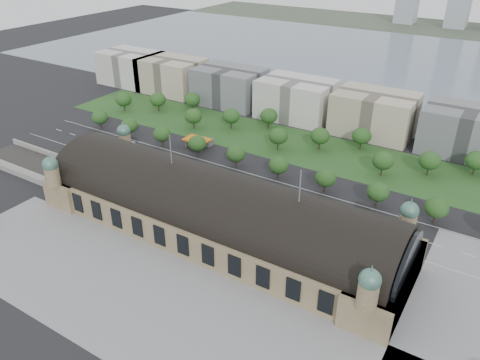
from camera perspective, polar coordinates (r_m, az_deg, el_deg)
The scene contains 52 objects.
ground at distance 187.24m, azimuth -3.02°, elevation -6.42°, with size 900.00×900.00×0.00m, color black.
station at distance 181.56m, azimuth -3.10°, elevation -3.76°, with size 150.00×48.40×44.30m.
track_cutting at distance 257.25m, azimuth -23.91°, elevation 1.46°, with size 70.00×24.00×3.10m.
plaza_south at distance 155.94m, azimuth -9.44°, elevation -15.34°, with size 190.00×48.00×0.12m, color gray.
road_slab at distance 223.55m, azimuth -1.70°, elevation -0.14°, with size 260.00×26.00×0.10m, color black.
grass_belt at distance 264.27m, azimuth 5.83°, elevation 4.43°, with size 300.00×45.00×0.10m, color #285020.
petrol_station at distance 259.93m, azimuth -4.63°, elevation 4.78°, with size 14.00×13.00×5.05m.
lake at distance 445.27m, azimuth 19.96°, elevation 12.91°, with size 700.00×320.00×0.08m, color slate.
far_shore at distance 638.28m, azimuth 24.53°, elevation 16.41°, with size 700.00×120.00×0.14m, color #44513D.
office_0 at distance 378.02m, azimuth -13.11°, elevation 13.20°, with size 45.00×32.00×24.00m, color silver.
office_1 at distance 351.75m, azimuth -8.29°, elevation 12.51°, with size 45.00×32.00×24.00m, color #C2B198.
office_2 at distance 322.91m, azimuth -1.29°, elevation 11.35°, with size 45.00×32.00×24.00m, color slate.
office_3 at distance 299.68m, azimuth 6.86°, elevation 9.79°, with size 45.00×32.00×24.00m, color silver.
office_4 at distance 283.45m, azimuth 16.05°, elevation 7.77°, with size 45.00×32.00×24.00m, color #C2B198.
office_5 at distance 275.47m, azimuth 25.96°, elevation 5.35°, with size 45.00×32.00×24.00m, color slate.
tree_row_0 at distance 292.36m, azimuth -16.73°, elevation 7.33°, with size 9.60×9.60×11.52m.
tree_row_1 at distance 275.66m, azimuth -13.32°, elevation 6.51°, with size 9.60×9.60×11.52m.
tree_row_2 at distance 260.11m, azimuth -9.51°, elevation 5.56°, with size 9.60×9.60×11.52m.
tree_row_3 at distance 245.91m, azimuth -5.25°, elevation 4.46°, with size 9.60×9.60×11.52m.
tree_row_4 at distance 233.33m, azimuth -0.51°, elevation 3.21°, with size 9.60×9.60×11.52m.
tree_row_5 at distance 222.64m, azimuth 4.71°, elevation 1.80°, with size 9.60×9.60×11.52m.
tree_row_6 at distance 214.11m, azimuth 10.40°, elevation 0.25°, with size 9.60×9.60×11.52m.
tree_row_7 at distance 208.01m, azimuth 16.48°, elevation -1.41°, with size 9.60×9.60×11.52m.
tree_row_8 at distance 204.57m, azimuth 22.86°, elevation -3.14°, with size 9.60×9.60×11.52m.
tree_belt_0 at distance 318.14m, azimuth -14.02°, elevation 9.50°, with size 10.40×10.40×12.48m.
tree_belt_1 at distance 313.63m, azimuth -9.98°, elevation 9.65°, with size 10.40×10.40×12.48m.
tree_belt_2 at distance 310.67m, azimuth -5.83°, elevation 9.75°, with size 10.40×10.40×12.48m.
tree_belt_3 at distance 281.83m, azimuth -5.69°, elevation 7.77°, with size 10.40×10.40×12.48m.
tree_belt_4 at distance 280.61m, azimuth -1.08°, elevation 7.82°, with size 10.40×10.40×12.48m.
tree_belt_5 at distance 281.18m, azimuth 3.55°, elevation 7.81°, with size 10.40×10.40×12.48m.
tree_belt_6 at distance 253.25m, azimuth 4.69°, elevation 5.37°, with size 10.40×10.40×12.48m.
tree_belt_7 at distance 256.16m, azimuth 9.73°, elevation 5.32°, with size 10.40×10.40×12.48m.
tree_belt_8 at distance 260.97m, azimuth 14.61°, elevation 5.24°, with size 10.40×10.40×12.48m.
tree_belt_9 at distance 235.26m, azimuth 17.06°, elevation 2.27°, with size 10.40×10.40×12.48m.
tree_belt_10 at distance 242.88m, azimuth 22.13°, elevation 2.21°, with size 10.40×10.40×12.48m.
tree_belt_11 at distance 252.29m, azimuth 26.86°, elevation 2.14°, with size 10.40×10.40×12.48m.
traffic_car_0 at distance 282.45m, azimuth -18.27°, elevation 4.87°, with size 1.62×4.03×1.37m, color silver.
traffic_car_2 at distance 241.16m, azimuth -11.67°, elevation 1.67°, with size 2.13×4.62×1.28m, color black.
traffic_car_3 at distance 239.07m, azimuth -6.71°, elevation 1.87°, with size 2.03×5.00×1.45m, color maroon.
traffic_car_4 at distance 207.19m, azimuth 4.02°, elevation -2.49°, with size 1.50×3.74×1.27m, color #192848.
traffic_car_5 at distance 200.31m, azimuth 15.35°, elevation -4.75°, with size 1.35×3.88×1.28m, color #5B5C62.
traffic_car_6 at distance 197.36m, azimuth 18.35°, elevation -5.77°, with size 2.29×4.97×1.38m, color silver.
parked_car_0 at distance 246.24m, azimuth -15.03°, elevation 1.87°, with size 1.57×4.50×1.48m, color black.
parked_car_1 at distance 236.94m, azimuth -12.92°, elevation 1.07°, with size 2.73×5.92×1.64m, color maroon.
parked_car_2 at distance 236.82m, azimuth -11.53°, elevation 1.19°, with size 2.07×5.09×1.48m, color #1C1740.
parked_car_3 at distance 227.12m, azimuth -9.53°, elevation 0.16°, with size 1.81×4.50×1.53m, color #595A60.
parked_car_4 at distance 221.18m, azimuth -8.08°, elevation -0.58°, with size 1.38×3.96×1.30m, color white.
parked_car_5 at distance 212.62m, azimuth -4.58°, elevation -1.59°, with size 2.64×5.73×1.59m, color #999DA1.
parked_car_6 at distance 216.92m, azimuth -6.54°, elevation -1.09°, with size 1.78×4.39×1.27m, color black.
bus_west at distance 220.01m, azimuth -3.23°, elevation -0.21°, with size 2.66×11.38×3.17m, color red.
bus_mid at distance 209.97m, azimuth 0.73°, elevation -1.61°, with size 2.97×12.68×3.53m, color beige.
bus_east at distance 191.81m, azimuth 11.11°, elevation -5.43°, with size 2.89×12.35×3.44m, color silver.
Camera 1 is at (89.61, -124.84, 106.98)m, focal length 35.00 mm.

